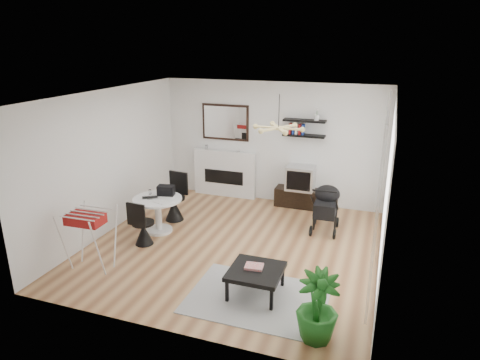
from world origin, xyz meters
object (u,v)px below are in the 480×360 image
(dining_table, at_px, (158,210))
(drying_rack, at_px, (90,239))
(crt_tv, at_px, (301,178))
(tv_console, at_px, (300,198))
(potted_plant, at_px, (317,307))
(coffee_table, at_px, (256,272))
(fireplace, at_px, (225,168))
(stroller, at_px, (326,210))

(dining_table, bearing_deg, drying_rack, -101.25)
(drying_rack, bearing_deg, crt_tv, 53.16)
(crt_tv, distance_m, drying_rack, 4.60)
(tv_console, height_order, dining_table, dining_table)
(dining_table, distance_m, potted_plant, 4.02)
(crt_tv, bearing_deg, drying_rack, -124.80)
(tv_console, height_order, coffee_table, tv_console)
(fireplace, relative_size, crt_tv, 3.58)
(crt_tv, height_order, drying_rack, drying_rack)
(fireplace, distance_m, tv_console, 1.90)
(dining_table, bearing_deg, tv_console, 43.31)
(crt_tv, distance_m, coffee_table, 3.63)
(drying_rack, xyz_separation_m, stroller, (3.34, 2.72, -0.10))
(stroller, height_order, potted_plant, stroller)
(coffee_table, bearing_deg, fireplace, 117.30)
(drying_rack, height_order, coffee_table, drying_rack)
(tv_console, distance_m, potted_plant, 4.45)
(crt_tv, height_order, coffee_table, crt_tv)
(coffee_table, xyz_separation_m, potted_plant, (1.00, -0.70, 0.10))
(stroller, bearing_deg, tv_console, 122.10)
(fireplace, xyz_separation_m, coffee_table, (1.93, -3.74, -0.33))
(crt_tv, xyz_separation_m, dining_table, (-2.31, -2.18, -0.23))
(drying_rack, bearing_deg, potted_plant, -10.17)
(drying_rack, bearing_deg, dining_table, 76.70)
(crt_tv, xyz_separation_m, coffee_table, (0.10, -3.61, -0.32))
(fireplace, bearing_deg, potted_plant, -56.56)
(drying_rack, distance_m, stroller, 4.31)
(crt_tv, relative_size, stroller, 0.61)
(dining_table, bearing_deg, crt_tv, 43.39)
(fireplace, height_order, crt_tv, fireplace)
(dining_table, distance_m, coffee_table, 2.80)
(tv_console, height_order, potted_plant, potted_plant)
(crt_tv, bearing_deg, stroller, -55.77)
(crt_tv, relative_size, drying_rack, 0.61)
(drying_rack, height_order, potted_plant, drying_rack)
(fireplace, height_order, coffee_table, fireplace)
(fireplace, bearing_deg, drying_rack, -101.49)
(dining_table, height_order, coffee_table, dining_table)
(stroller, bearing_deg, crt_tv, 122.54)
(dining_table, distance_m, drying_rack, 1.63)
(drying_rack, bearing_deg, fireplace, 76.47)
(fireplace, xyz_separation_m, dining_table, (-0.48, -2.31, -0.23))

